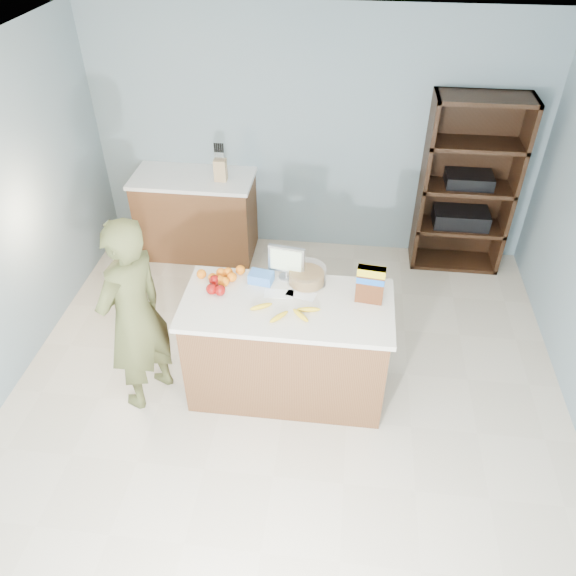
# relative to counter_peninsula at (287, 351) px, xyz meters

# --- Properties ---
(floor) EXTENTS (4.50, 5.00, 0.02)m
(floor) POSITION_rel_counter_peninsula_xyz_m (0.00, -0.30, -0.42)
(floor) COLOR beige
(floor) RESTS_ON ground
(walls) EXTENTS (4.52, 5.02, 2.51)m
(walls) POSITION_rel_counter_peninsula_xyz_m (0.00, -0.30, 1.24)
(walls) COLOR gray
(walls) RESTS_ON ground
(counter_peninsula) EXTENTS (1.56, 0.76, 0.90)m
(counter_peninsula) POSITION_rel_counter_peninsula_xyz_m (0.00, 0.00, 0.00)
(counter_peninsula) COLOR brown
(counter_peninsula) RESTS_ON ground
(back_cabinet) EXTENTS (1.24, 0.62, 0.90)m
(back_cabinet) POSITION_rel_counter_peninsula_xyz_m (-1.20, 1.90, 0.04)
(back_cabinet) COLOR brown
(back_cabinet) RESTS_ON ground
(shelving_unit) EXTENTS (0.90, 0.40, 1.80)m
(shelving_unit) POSITION_rel_counter_peninsula_xyz_m (1.55, 2.05, 0.45)
(shelving_unit) COLOR black
(shelving_unit) RESTS_ON ground
(person) EXTENTS (0.61, 0.71, 1.64)m
(person) POSITION_rel_counter_peninsula_xyz_m (-1.11, -0.20, 0.41)
(person) COLOR #4A4C27
(person) RESTS_ON ground
(knife_block) EXTENTS (0.12, 0.10, 0.31)m
(knife_block) POSITION_rel_counter_peninsula_xyz_m (-0.89, 1.85, 0.60)
(knife_block) COLOR tan
(knife_block) RESTS_ON back_cabinet
(envelopes) EXTENTS (0.40, 0.17, 0.00)m
(envelopes) POSITION_rel_counter_peninsula_xyz_m (0.01, 0.11, 0.49)
(envelopes) COLOR white
(envelopes) RESTS_ON counter_peninsula
(bananas) EXTENTS (0.52, 0.23, 0.04)m
(bananas) POSITION_rel_counter_peninsula_xyz_m (0.02, -0.12, 0.50)
(bananas) COLOR yellow
(bananas) RESTS_ON counter_peninsula
(apples) EXTENTS (0.15, 0.20, 0.08)m
(apples) POSITION_rel_counter_peninsula_xyz_m (-0.55, 0.08, 0.53)
(apples) COLOR maroon
(apples) RESTS_ON counter_peninsula
(oranges) EXTENTS (0.36, 0.24, 0.08)m
(oranges) POSITION_rel_counter_peninsula_xyz_m (-0.53, 0.22, 0.52)
(oranges) COLOR orange
(oranges) RESTS_ON counter_peninsula
(blue_carton) EXTENTS (0.20, 0.15, 0.08)m
(blue_carton) POSITION_rel_counter_peninsula_xyz_m (-0.23, 0.23, 0.52)
(blue_carton) COLOR blue
(blue_carton) RESTS_ON counter_peninsula
(salad_bowl) EXTENTS (0.30, 0.30, 0.13)m
(salad_bowl) POSITION_rel_counter_peninsula_xyz_m (0.12, 0.27, 0.54)
(salad_bowl) COLOR #267219
(salad_bowl) RESTS_ON counter_peninsula
(tv) EXTENTS (0.28, 0.12, 0.28)m
(tv) POSITION_rel_counter_peninsula_xyz_m (-0.04, 0.31, 0.64)
(tv) COLOR silver
(tv) RESTS_ON counter_peninsula
(cereal_box) EXTENTS (0.21, 0.10, 0.30)m
(cereal_box) POSITION_rel_counter_peninsula_xyz_m (0.59, 0.09, 0.66)
(cereal_box) COLOR #592B14
(cereal_box) RESTS_ON counter_peninsula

